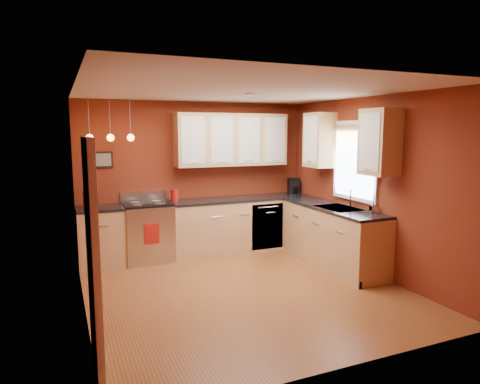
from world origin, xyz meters
name	(u,v)px	position (x,y,z in m)	size (l,w,h in m)	color
floor	(244,289)	(0.00, 0.00, 0.00)	(4.20, 4.20, 0.00)	brown
ceiling	(245,91)	(0.00, 0.00, 2.60)	(4.00, 4.20, 0.02)	beige
wall_back	(196,177)	(0.00, 2.10, 1.30)	(4.00, 0.02, 2.60)	maroon
wall_front	(344,226)	(0.00, -2.10, 1.30)	(4.00, 0.02, 2.60)	maroon
wall_left	(80,203)	(-2.00, 0.00, 1.30)	(0.02, 4.20, 2.60)	maroon
wall_right	(368,186)	(2.00, 0.00, 1.30)	(0.02, 4.20, 2.60)	maroon
base_cabinets_back_left	(101,238)	(-1.65, 1.80, 0.45)	(0.70, 0.60, 0.90)	tan
base_cabinets_back_right	(241,225)	(0.73, 1.80, 0.45)	(2.54, 0.60, 0.90)	tan
base_cabinets_right	(332,237)	(1.70, 0.45, 0.45)	(0.60, 2.10, 0.90)	tan
counter_back_left	(100,208)	(-1.65, 1.80, 0.92)	(0.70, 0.62, 0.04)	black
counter_back_right	(241,199)	(0.73, 1.80, 0.92)	(2.54, 0.62, 0.04)	black
counter_right	(333,207)	(1.70, 0.45, 0.92)	(0.62, 2.10, 0.04)	black
gas_range	(148,232)	(-0.92, 1.80, 0.48)	(0.76, 0.64, 1.11)	silver
dishwasher_front	(267,226)	(1.10, 1.51, 0.45)	(0.60, 0.02, 0.80)	silver
sink	(339,209)	(1.70, 0.30, 0.92)	(0.50, 0.70, 0.33)	gray
window	(355,158)	(1.97, 0.30, 1.69)	(0.06, 1.02, 1.22)	white
door_left_wall	(93,256)	(-1.97, -1.20, 1.03)	(0.12, 0.82, 2.05)	white
upper_cabinets_back	(232,140)	(0.60, 1.93, 1.95)	(2.00, 0.35, 0.90)	tan
upper_cabinets_right	(347,141)	(1.82, 0.32, 1.95)	(0.35, 1.95, 0.90)	tan
wall_picture	(103,160)	(-1.55, 2.08, 1.65)	(0.32, 0.03, 0.26)	black
pendant_lights	(111,137)	(-1.45, 1.75, 2.01)	(0.71, 0.11, 0.66)	gray
red_canister	(175,195)	(-0.45, 1.87, 1.04)	(0.13, 0.13, 0.20)	#9F1511
red_vase	(86,202)	(-1.84, 1.87, 1.02)	(0.10, 0.10, 0.16)	#9F1511
flowers	(86,192)	(-1.84, 1.87, 1.18)	(0.11, 0.11, 0.20)	#9F1511
coffee_maker	(294,186)	(1.85, 1.91, 1.07)	(0.24, 0.23, 0.29)	black
soap_pump	(373,207)	(1.89, -0.25, 1.03)	(0.08, 0.08, 0.17)	silver
dish_towel	(152,234)	(-0.93, 1.47, 0.52)	(0.24, 0.02, 0.32)	#9F1511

